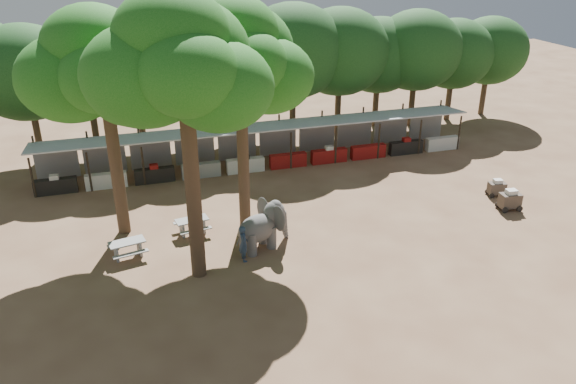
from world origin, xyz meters
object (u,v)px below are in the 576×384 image
object	(u,v)px
yard_tree_left	(100,68)
yard_tree_back	(236,57)
handler	(244,243)
picnic_table_far	(192,224)
cart_front	(510,200)
elephant	(263,226)
cart_back	(497,188)
yard_tree_center	(179,64)
picnic_table_near	(127,247)

from	to	relation	value
yard_tree_left	yard_tree_back	bearing A→B (deg)	-9.46
handler	picnic_table_far	distance (m)	3.77
yard_tree_left	cart_front	distance (m)	21.94
elephant	cart_back	bearing A→B (deg)	-14.65
yard_tree_left	picnic_table_far	distance (m)	8.51
yard_tree_center	picnic_table_far	xyz separation A→B (m)	(0.39, 3.62, -8.69)
picnic_table_far	cart_back	world-z (taller)	cart_back
yard_tree_back	picnic_table_near	xyz separation A→B (m)	(-5.79, -1.77, -8.02)
picnic_table_near	handler	bearing A→B (deg)	-31.67
picnic_table_near	picnic_table_far	size ratio (longest dim) A/B	1.03
picnic_table_near	cart_back	bearing A→B (deg)	-9.19
yard_tree_left	picnic_table_near	size ratio (longest dim) A/B	5.92
cart_front	picnic_table_far	bearing A→B (deg)	177.74
handler	picnic_table_near	bearing A→B (deg)	67.52
elephant	handler	size ratio (longest dim) A/B	1.70
picnic_table_far	cart_back	size ratio (longest dim) A/B	1.58
yard_tree_left	picnic_table_near	distance (m)	8.16
yard_tree_left	handler	distance (m)	10.15
yard_tree_left	yard_tree_center	size ratio (longest dim) A/B	0.92
yard_tree_left	yard_tree_back	size ratio (longest dim) A/B	0.97
picnic_table_far	cart_front	xyz separation A→B (m)	(16.86, -2.30, 0.06)
yard_tree_center	elephant	distance (m)	8.91
handler	yard_tree_back	bearing A→B (deg)	-13.53
yard_tree_left	cart_back	xyz separation A→B (m)	(20.68, -1.93, -7.70)
handler	cart_front	size ratio (longest dim) A/B	1.37
yard_tree_left	yard_tree_center	bearing A→B (deg)	-59.04
yard_tree_back	elephant	size ratio (longest dim) A/B	3.81
cart_front	yard_tree_left	bearing A→B (deg)	175.19
picnic_table_far	cart_back	xyz separation A→B (m)	(17.29, -0.55, -0.02)
picnic_table_near	cart_front	distance (m)	20.06
handler	picnic_table_near	xyz separation A→B (m)	(-5.07, 1.86, -0.35)
picnic_table_far	cart_back	bearing A→B (deg)	-11.08
yard_tree_back	cart_front	size ratio (longest dim) A/B	8.89
yard_tree_back	picnic_table_far	distance (m)	8.44
picnic_table_near	elephant	bearing A→B (deg)	-19.57
handler	cart_front	xyz separation A→B (m)	(14.96, 0.95, -0.29)
yard_tree_back	picnic_table_far	world-z (taller)	yard_tree_back
yard_tree_center	picnic_table_near	size ratio (longest dim) A/B	6.47
yard_tree_left	handler	world-z (taller)	yard_tree_left
elephant	yard_tree_back	bearing A→B (deg)	78.60
picnic_table_near	cart_back	world-z (taller)	cart_back
yard_tree_center	cart_front	bearing A→B (deg)	4.38
cart_back	yard_tree_back	bearing A→B (deg)	-172.76
cart_front	cart_back	distance (m)	1.80
picnic_table_near	cart_front	bearing A→B (deg)	-14.14
picnic_table_near	picnic_table_far	world-z (taller)	picnic_table_near
elephant	handler	world-z (taller)	elephant
yard_tree_center	elephant	xyz separation A→B (m)	(3.48, 1.35, -8.10)
yard_tree_center	yard_tree_back	distance (m)	5.04
yard_tree_left	elephant	distance (m)	10.27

